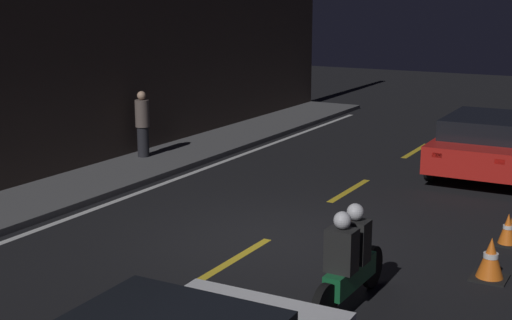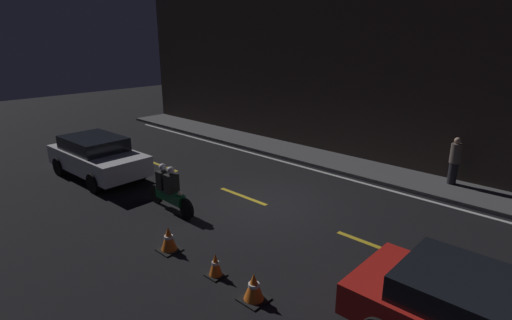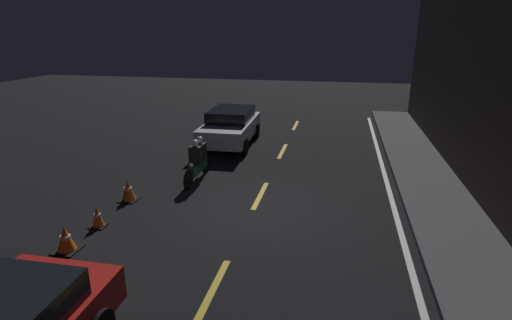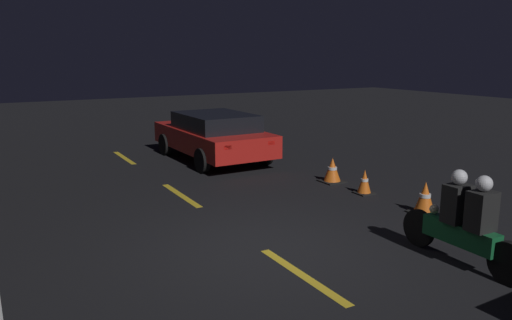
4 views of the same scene
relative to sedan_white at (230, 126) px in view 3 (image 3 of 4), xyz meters
name	(u,v)px [view 3 (image 3 of 4)]	position (x,y,z in m)	size (l,w,h in m)	color
ground_plane	(253,210)	(6.05, 2.26, -0.78)	(56.00, 56.00, 0.00)	black
raised_curb	(452,225)	(6.05, 7.15, -0.72)	(28.00, 1.93, 0.13)	#4C4C4F
lane_dash_a	(296,125)	(-3.95, 2.26, -0.78)	(2.00, 0.14, 0.01)	gold
lane_dash_b	(283,151)	(0.55, 2.26, -0.78)	(2.00, 0.14, 0.01)	gold
lane_dash_c	(260,195)	(5.05, 2.26, -0.78)	(2.00, 0.14, 0.01)	gold
lane_dash_d	(213,290)	(9.55, 2.26, -0.78)	(2.00, 0.14, 0.01)	gold
lane_solid_kerb	(398,223)	(6.05, 5.93, -0.78)	(25.20, 0.14, 0.01)	silver
sedan_white	(230,126)	(0.00, 0.00, 0.00)	(4.18, 2.03, 1.46)	silver
motorcycle	(198,161)	(4.21, 0.09, -0.14)	(2.11, 0.37, 1.36)	black
traffic_cone_near	(128,190)	(6.13, -1.27, -0.49)	(0.49, 0.49, 0.61)	black
traffic_cone_mid	(98,217)	(7.73, -1.21, -0.53)	(0.37, 0.37, 0.53)	black
traffic_cone_far	(66,239)	(8.87, -1.24, -0.51)	(0.52, 0.52, 0.57)	black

